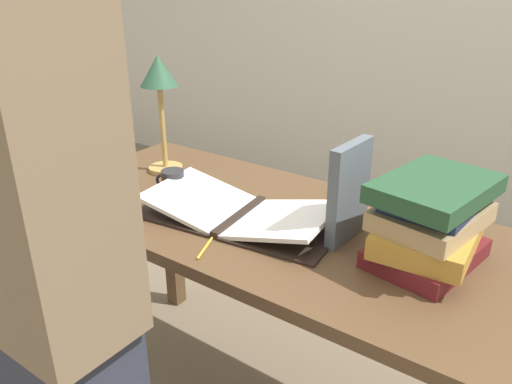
{
  "coord_description": "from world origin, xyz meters",
  "views": [
    {
      "loc": [
        0.7,
        -1.07,
        1.39
      ],
      "look_at": [
        -0.05,
        -0.02,
        0.83
      ],
      "focal_mm": 35.0,
      "sensor_mm": 36.0,
      "label": 1
    }
  ],
  "objects_px": {
    "reading_lamp": "(159,86)",
    "coffee_mug": "(173,182)",
    "open_book": "(240,213)",
    "book_standing_upright": "(349,192)",
    "book_stack_tall": "(430,222)",
    "pencil": "(207,245)",
    "person_reader": "(47,304)"
  },
  "relations": [
    {
      "from": "open_book",
      "to": "book_standing_upright",
      "type": "distance_m",
      "value": 0.32
    },
    {
      "from": "open_book",
      "to": "person_reader",
      "type": "height_order",
      "value": "person_reader"
    },
    {
      "from": "book_standing_upright",
      "to": "pencil",
      "type": "distance_m",
      "value": 0.39
    },
    {
      "from": "book_stack_tall",
      "to": "reading_lamp",
      "type": "bearing_deg",
      "value": 175.53
    },
    {
      "from": "coffee_mug",
      "to": "pencil",
      "type": "relative_size",
      "value": 0.73
    },
    {
      "from": "book_stack_tall",
      "to": "coffee_mug",
      "type": "height_order",
      "value": "book_stack_tall"
    },
    {
      "from": "open_book",
      "to": "reading_lamp",
      "type": "height_order",
      "value": "reading_lamp"
    },
    {
      "from": "book_stack_tall",
      "to": "person_reader",
      "type": "distance_m",
      "value": 0.85
    },
    {
      "from": "open_book",
      "to": "book_standing_upright",
      "type": "height_order",
      "value": "book_standing_upright"
    },
    {
      "from": "reading_lamp",
      "to": "person_reader",
      "type": "distance_m",
      "value": 0.92
    },
    {
      "from": "person_reader",
      "to": "reading_lamp",
      "type": "bearing_deg",
      "value": -59.16
    },
    {
      "from": "reading_lamp",
      "to": "person_reader",
      "type": "xyz_separation_m",
      "value": [
        0.45,
        -0.76,
        -0.23
      ]
    },
    {
      "from": "book_standing_upright",
      "to": "open_book",
      "type": "bearing_deg",
      "value": -163.24
    },
    {
      "from": "reading_lamp",
      "to": "person_reader",
      "type": "bearing_deg",
      "value": -59.16
    },
    {
      "from": "book_stack_tall",
      "to": "reading_lamp",
      "type": "height_order",
      "value": "reading_lamp"
    },
    {
      "from": "book_stack_tall",
      "to": "book_standing_upright",
      "type": "xyz_separation_m",
      "value": [
        -0.21,
        -0.01,
        0.03
      ]
    },
    {
      "from": "coffee_mug",
      "to": "person_reader",
      "type": "relative_size",
      "value": 0.06
    },
    {
      "from": "book_standing_upright",
      "to": "reading_lamp",
      "type": "height_order",
      "value": "reading_lamp"
    },
    {
      "from": "open_book",
      "to": "pencil",
      "type": "bearing_deg",
      "value": -88.19
    },
    {
      "from": "reading_lamp",
      "to": "coffee_mug",
      "type": "relative_size",
      "value": 4.06
    },
    {
      "from": "person_reader",
      "to": "coffee_mug",
      "type": "bearing_deg",
      "value": -65.52
    },
    {
      "from": "reading_lamp",
      "to": "book_standing_upright",
      "type": "bearing_deg",
      "value": -6.2
    },
    {
      "from": "reading_lamp",
      "to": "coffee_mug",
      "type": "bearing_deg",
      "value": -38.81
    },
    {
      "from": "book_standing_upright",
      "to": "reading_lamp",
      "type": "xyz_separation_m",
      "value": [
        -0.74,
        0.08,
        0.17
      ]
    },
    {
      "from": "book_standing_upright",
      "to": "person_reader",
      "type": "relative_size",
      "value": 0.16
    },
    {
      "from": "pencil",
      "to": "reading_lamp",
      "type": "bearing_deg",
      "value": 145.44
    },
    {
      "from": "person_reader",
      "to": "open_book",
      "type": "bearing_deg",
      "value": -89.42
    },
    {
      "from": "book_stack_tall",
      "to": "pencil",
      "type": "height_order",
      "value": "book_stack_tall"
    },
    {
      "from": "book_standing_upright",
      "to": "book_stack_tall",
      "type": "bearing_deg",
      "value": 4.35
    },
    {
      "from": "reading_lamp",
      "to": "coffee_mug",
      "type": "xyz_separation_m",
      "value": [
        0.17,
        -0.14,
        -0.26
      ]
    },
    {
      "from": "book_standing_upright",
      "to": "coffee_mug",
      "type": "bearing_deg",
      "value": -171.83
    },
    {
      "from": "open_book",
      "to": "person_reader",
      "type": "relative_size",
      "value": 0.36
    }
  ]
}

